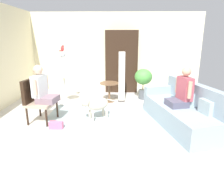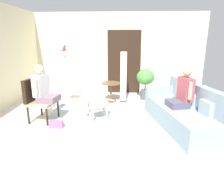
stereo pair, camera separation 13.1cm
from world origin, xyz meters
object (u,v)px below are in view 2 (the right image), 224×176
(round_end_table, at_px, (111,88))
(bird_cage_stand, at_px, (66,77))
(armoire_cabinet, at_px, (124,61))
(couch, at_px, (182,111))
(column_lamp, at_px, (123,78))
(parrot, at_px, (64,48))
(dog, at_px, (97,104))
(handbag, at_px, (56,124))
(armchair, at_px, (38,96))
(potted_plant, at_px, (145,79))
(person_on_couch, at_px, (183,92))
(person_on_armchair, at_px, (43,88))

(round_end_table, bearing_deg, bird_cage_stand, -169.56)
(bird_cage_stand, distance_m, armoire_cabinet, 2.29)
(couch, relative_size, column_lamp, 1.48)
(couch, relative_size, parrot, 12.56)
(round_end_table, height_order, parrot, parrot)
(dog, height_order, column_lamp, column_lamp)
(armoire_cabinet, bearing_deg, handbag, -115.26)
(armchair, height_order, handbag, armchair)
(parrot, bearing_deg, column_lamp, 8.68)
(handbag, bearing_deg, potted_plant, 44.76)
(parrot, height_order, armoire_cabinet, armoire_cabinet)
(armchair, height_order, round_end_table, armchair)
(armoire_cabinet, bearing_deg, potted_plant, -56.56)
(armoire_cabinet, bearing_deg, round_end_table, -106.94)
(armchair, xyz_separation_m, bird_cage_stand, (0.33, 1.18, 0.21))
(round_end_table, relative_size, bird_cage_stand, 0.39)
(couch, relative_size, person_on_couch, 2.63)
(parrot, bearing_deg, potted_plant, 12.75)
(dog, bearing_deg, round_end_table, 78.61)
(bird_cage_stand, bearing_deg, armoire_cabinet, 42.34)
(person_on_couch, distance_m, armoire_cabinet, 3.14)
(person_on_couch, relative_size, potted_plant, 0.88)
(person_on_armchair, distance_m, round_end_table, 2.08)
(column_lamp, bearing_deg, parrot, -171.32)
(person_on_armchair, distance_m, column_lamp, 2.34)
(dog, bearing_deg, person_on_couch, -8.03)
(person_on_armchair, height_order, handbag, person_on_armchair)
(armchair, distance_m, parrot, 1.60)
(couch, bearing_deg, dog, 173.18)
(person_on_couch, relative_size, dog, 1.12)
(column_lamp, bearing_deg, armoire_cabinet, 88.87)
(couch, distance_m, armchair, 3.28)
(armchair, distance_m, person_on_armchair, 0.27)
(bird_cage_stand, height_order, column_lamp, bird_cage_stand)
(round_end_table, distance_m, parrot, 1.77)
(armchair, distance_m, person_on_couch, 3.24)
(armchair, xyz_separation_m, potted_plant, (2.68, 1.71, 0.06))
(armchair, xyz_separation_m, person_on_couch, (3.23, -0.17, 0.20))
(couch, xyz_separation_m, column_lamp, (-1.28, 1.57, 0.42))
(person_on_armchair, bearing_deg, parrot, 81.66)
(dog, bearing_deg, bird_cage_stand, 133.26)
(dog, distance_m, handbag, 1.00)
(handbag, bearing_deg, armchair, 142.83)
(person_on_armchair, xyz_separation_m, column_lamp, (1.82, 1.46, -0.05))
(person_on_armchair, xyz_separation_m, bird_cage_stand, (0.17, 1.20, -0.01))
(couch, height_order, person_on_armchair, person_on_armchair)
(couch, relative_size, handbag, 7.66)
(parrot, height_order, column_lamp, parrot)
(potted_plant, bearing_deg, column_lamp, -158.07)
(person_on_armchair, relative_size, column_lamp, 0.56)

